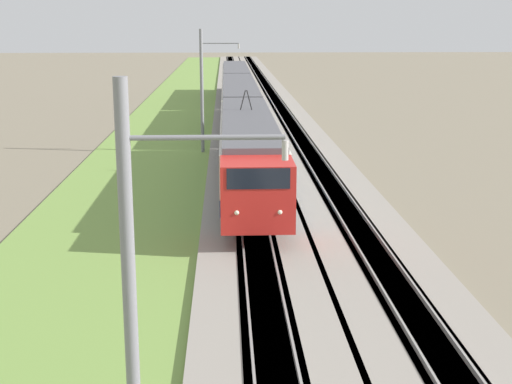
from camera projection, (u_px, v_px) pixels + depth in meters
ballast_main at (241, 133)px, 54.58m from camera, size 240.00×4.40×0.30m
ballast_adjacent at (295, 133)px, 54.76m from camera, size 240.00×4.40×0.30m
track_main at (241, 133)px, 54.58m from camera, size 240.00×1.57×0.45m
track_adjacent at (295, 133)px, 54.75m from camera, size 240.00×1.57×0.45m
grass_verge at (167, 135)px, 54.37m from camera, size 240.00×8.62×0.12m
passenger_train at (240, 101)px, 57.15m from camera, size 64.91×2.84×4.85m
catenary_mast_near at (135, 317)px, 11.13m from camera, size 0.22×2.56×7.73m
catenary_mast_mid at (203, 90)px, 46.04m from camera, size 0.22×2.56×8.05m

